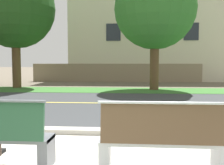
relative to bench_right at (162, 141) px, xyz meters
name	(u,v)px	position (x,y,z in m)	size (l,w,h in m)	color
ground_plane	(113,98)	(-1.21, 7.52, -0.45)	(140.00, 140.00, 0.00)	#665B4C
curb_edge	(94,131)	(-1.21, 1.87, -0.40)	(44.00, 0.30, 0.11)	#ADA89E
street_asphalt	(110,103)	(-1.21, 6.02, -0.45)	(52.00, 8.00, 0.01)	#383A3D
road_centre_line	(110,103)	(-1.21, 6.02, -0.44)	(48.00, 0.14, 0.01)	#E0CC4C
far_verge_grass	(117,90)	(-1.21, 10.57, -0.44)	(48.00, 2.80, 0.02)	#38702D
bench_right	(162,141)	(0.00, 0.00, 0.00)	(1.71, 0.48, 1.01)	silver
shade_tree_left	(17,2)	(-7.12, 11.53, 4.54)	(4.65, 4.65, 7.68)	brown
shade_tree_centre	(158,2)	(0.94, 10.90, 4.27)	(4.40, 4.40, 7.27)	brown
garden_wall	(116,73)	(-1.67, 16.73, 0.25)	(13.00, 0.36, 1.40)	gray
house_across_street	(149,36)	(1.07, 19.93, 3.35)	(13.99, 6.91, 7.52)	beige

